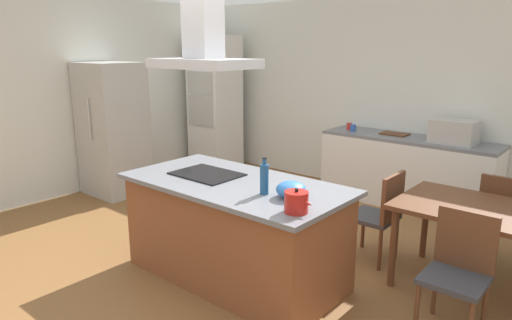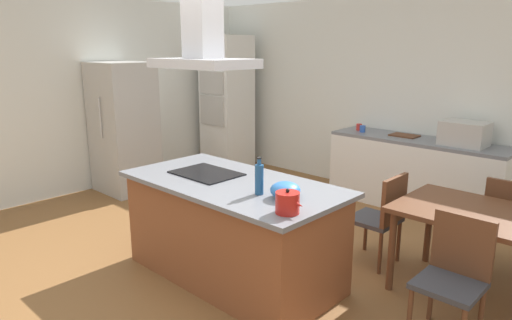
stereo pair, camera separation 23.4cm
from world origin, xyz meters
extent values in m
plane|color=brown|center=(0.00, 1.50, 0.00)|extent=(16.00, 16.00, 0.00)
cube|color=silver|center=(0.00, 3.25, 1.35)|extent=(7.20, 0.10, 2.70)
cube|color=silver|center=(-3.45, 1.00, 1.35)|extent=(0.10, 8.80, 2.70)
cube|color=brown|center=(0.00, 0.00, 0.43)|extent=(1.90, 0.91, 0.86)
cube|color=slate|center=(0.00, 0.00, 0.88)|extent=(2.00, 1.01, 0.04)
cube|color=black|center=(-0.34, 0.00, 0.91)|extent=(0.60, 0.44, 0.01)
cylinder|color=#B21E19|center=(0.84, -0.27, 0.98)|extent=(0.17, 0.17, 0.15)
sphere|color=black|center=(0.84, -0.27, 1.06)|extent=(0.03, 0.03, 0.03)
cone|color=#B21E19|center=(0.95, -0.27, 0.98)|extent=(0.06, 0.03, 0.04)
cylinder|color=navy|center=(0.41, -0.10, 1.02)|extent=(0.07, 0.07, 0.24)
cylinder|color=navy|center=(0.41, -0.10, 1.16)|extent=(0.03, 0.03, 0.05)
cylinder|color=black|center=(0.41, -0.10, 1.19)|extent=(0.03, 0.03, 0.01)
ellipsoid|color=#2D6BB7|center=(0.62, -0.03, 0.96)|extent=(0.23, 0.23, 0.13)
cube|color=silver|center=(0.37, 2.88, 0.43)|extent=(2.20, 0.62, 0.86)
cube|color=slate|center=(0.37, 2.88, 0.88)|extent=(2.20, 0.62, 0.04)
cube|color=#B2AFAA|center=(0.91, 2.88, 1.04)|extent=(0.50, 0.38, 0.28)
cylinder|color=red|center=(-0.50, 2.89, 0.95)|extent=(0.08, 0.08, 0.09)
cylinder|color=#2D56B2|center=(-0.39, 2.81, 0.95)|extent=(0.08, 0.08, 0.09)
cube|color=#59331E|center=(0.15, 2.93, 0.91)|extent=(0.34, 0.24, 0.02)
cube|color=silver|center=(-2.90, 2.65, 1.10)|extent=(0.70, 0.64, 2.20)
cube|color=#B2AFAA|center=(-2.90, 2.32, 1.45)|extent=(0.56, 0.02, 0.36)
cube|color=#B2AFAA|center=(-2.90, 2.32, 1.00)|extent=(0.56, 0.02, 0.48)
cube|color=#B2AFAA|center=(-2.98, 0.73, 0.91)|extent=(0.80, 0.70, 1.82)
cylinder|color=beige|center=(-2.93, 0.36, 1.10)|extent=(0.02, 0.02, 0.55)
cube|color=#59331E|center=(1.76, 1.13, 0.73)|extent=(1.40, 0.90, 0.04)
cylinder|color=#59331E|center=(1.14, 0.76, 0.35)|extent=(0.06, 0.06, 0.71)
cylinder|color=#59331E|center=(1.14, 1.50, 0.35)|extent=(0.06, 0.06, 0.71)
cube|color=#333338|center=(1.76, 0.38, 0.43)|extent=(0.42, 0.42, 0.04)
cube|color=#59331E|center=(1.76, 0.57, 0.67)|extent=(0.42, 0.04, 0.44)
cylinder|color=#59331E|center=(1.58, 0.20, 0.21)|extent=(0.04, 0.04, 0.41)
cylinder|color=#59331E|center=(1.94, 0.56, 0.21)|extent=(0.04, 0.04, 0.41)
cylinder|color=#59331E|center=(1.58, 0.56, 0.21)|extent=(0.04, 0.04, 0.41)
cube|color=#333338|center=(0.76, 1.13, 0.43)|extent=(0.42, 0.42, 0.04)
cube|color=#59331E|center=(0.95, 1.13, 0.67)|extent=(0.04, 0.42, 0.44)
cylinder|color=#59331E|center=(0.58, 0.95, 0.21)|extent=(0.04, 0.04, 0.41)
cylinder|color=#59331E|center=(0.58, 1.31, 0.21)|extent=(0.04, 0.04, 0.41)
cylinder|color=#59331E|center=(0.94, 0.95, 0.21)|extent=(0.04, 0.04, 0.41)
cylinder|color=#59331E|center=(0.94, 1.31, 0.21)|extent=(0.04, 0.04, 0.41)
cube|color=#333338|center=(1.76, 1.88, 0.43)|extent=(0.42, 0.42, 0.04)
cube|color=#59331E|center=(1.76, 1.69, 0.67)|extent=(0.42, 0.04, 0.44)
cylinder|color=#59331E|center=(1.58, 2.06, 0.21)|extent=(0.04, 0.04, 0.41)
cylinder|color=#59331E|center=(1.58, 1.70, 0.21)|extent=(0.04, 0.04, 0.41)
cube|color=#ADADB2|center=(-0.34, 0.00, 1.89)|extent=(0.90, 0.55, 0.08)
cube|color=#ADADB2|center=(-0.34, 0.00, 2.28)|extent=(0.28, 0.24, 0.70)
camera|label=1|loc=(2.59, -2.77, 2.04)|focal=32.22mm
camera|label=2|loc=(2.76, -2.62, 2.04)|focal=32.22mm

